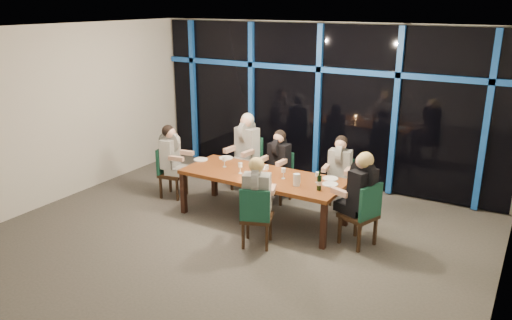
# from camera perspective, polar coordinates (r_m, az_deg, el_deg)

# --- Properties ---
(room) EXTENTS (7.04, 7.00, 3.02)m
(room) POSITION_cam_1_polar(r_m,az_deg,el_deg) (6.82, -2.57, 6.48)
(room) COLOR #534F49
(room) RESTS_ON ground
(window_wall) EXTENTS (6.86, 0.43, 2.94)m
(window_wall) POSITION_cam_1_polar(r_m,az_deg,el_deg) (9.46, 7.28, 6.61)
(window_wall) COLOR black
(window_wall) RESTS_ON ground
(dining_table) EXTENTS (2.60, 1.00, 0.75)m
(dining_table) POSITION_cam_1_polar(r_m,az_deg,el_deg) (7.85, 0.74, -2.18)
(dining_table) COLOR brown
(dining_table) RESTS_ON ground
(chair_far_left) EXTENTS (0.50, 0.50, 0.98)m
(chair_far_left) POSITION_cam_1_polar(r_m,az_deg,el_deg) (9.19, -0.84, -0.02)
(chair_far_left) COLOR black
(chair_far_left) RESTS_ON ground
(chair_far_mid) EXTENTS (0.43, 0.43, 0.87)m
(chair_far_mid) POSITION_cam_1_polar(r_m,az_deg,el_deg) (8.70, 2.78, -1.55)
(chair_far_mid) COLOR black
(chair_far_mid) RESTS_ON ground
(chair_far_right) EXTENTS (0.46, 0.46, 0.88)m
(chair_far_right) POSITION_cam_1_polar(r_m,az_deg,el_deg) (8.40, 9.54, -2.46)
(chair_far_right) COLOR black
(chair_far_right) RESTS_ON ground
(chair_end_left) EXTENTS (0.48, 0.48, 0.89)m
(chair_end_left) POSITION_cam_1_polar(r_m,az_deg,el_deg) (8.98, -9.92, -1.07)
(chair_end_left) COLOR black
(chair_end_left) RESTS_ON ground
(chair_end_right) EXTENTS (0.57, 0.57, 0.95)m
(chair_end_right) POSITION_cam_1_polar(r_m,az_deg,el_deg) (7.19, 12.18, -5.80)
(chair_end_right) COLOR black
(chair_end_right) RESTS_ON ground
(chair_near_mid) EXTENTS (0.54, 0.54, 0.91)m
(chair_near_mid) POSITION_cam_1_polar(r_m,az_deg,el_deg) (7.01, 0.01, -6.23)
(chair_near_mid) COLOR black
(chair_near_mid) RESTS_ON ground
(diner_far_left) EXTENTS (0.52, 0.64, 0.96)m
(diner_far_left) POSITION_cam_1_polar(r_m,az_deg,el_deg) (9.02, -1.18, 2.21)
(diner_far_left) COLOR black
(diner_far_left) RESTS_ON ground
(diner_far_mid) EXTENTS (0.45, 0.55, 0.84)m
(diner_far_mid) POSITION_cam_1_polar(r_m,az_deg,el_deg) (8.53, 2.55, 0.51)
(diner_far_mid) COLOR black
(diner_far_mid) RESTS_ON ground
(diner_far_right) EXTENTS (0.47, 0.57, 0.85)m
(diner_far_right) POSITION_cam_1_polar(r_m,az_deg,el_deg) (8.22, 9.54, -0.33)
(diner_far_right) COLOR black
(diner_far_right) RESTS_ON ground
(diner_end_left) EXTENTS (0.59, 0.48, 0.87)m
(diner_end_left) POSITION_cam_1_polar(r_m,az_deg,el_deg) (8.83, -9.62, 1.06)
(diner_end_left) COLOR black
(diner_end_left) RESTS_ON ground
(diner_end_right) EXTENTS (0.65, 0.58, 0.93)m
(diner_end_right) POSITION_cam_1_polar(r_m,az_deg,el_deg) (7.10, 11.87, -2.79)
(diner_end_right) COLOR black
(diner_end_right) RESTS_ON ground
(diner_near_mid) EXTENTS (0.55, 0.62, 0.89)m
(diner_near_mid) POSITION_cam_1_polar(r_m,az_deg,el_deg) (6.94, 0.12, -3.24)
(diner_near_mid) COLOR black
(diner_near_mid) RESTS_ON ground
(plate_far_left) EXTENTS (0.24, 0.24, 0.01)m
(plate_far_left) POSITION_cam_1_polar(r_m,az_deg,el_deg) (8.65, -3.46, 0.24)
(plate_far_left) COLOR white
(plate_far_left) RESTS_ON dining_table
(plate_far_mid) EXTENTS (0.24, 0.24, 0.01)m
(plate_far_mid) POSITION_cam_1_polar(r_m,az_deg,el_deg) (8.10, 0.42, -0.95)
(plate_far_mid) COLOR white
(plate_far_mid) RESTS_ON dining_table
(plate_far_right) EXTENTS (0.24, 0.24, 0.01)m
(plate_far_right) POSITION_cam_1_polar(r_m,az_deg,el_deg) (7.72, 8.50, -2.11)
(plate_far_right) COLOR white
(plate_far_right) RESTS_ON dining_table
(plate_end_left) EXTENTS (0.24, 0.24, 0.01)m
(plate_end_left) POSITION_cam_1_polar(r_m,az_deg,el_deg) (8.59, -6.25, 0.05)
(plate_end_left) COLOR white
(plate_end_left) RESTS_ON dining_table
(plate_end_right) EXTENTS (0.24, 0.24, 0.01)m
(plate_end_right) POSITION_cam_1_polar(r_m,az_deg,el_deg) (7.49, 8.47, -2.75)
(plate_end_right) COLOR white
(plate_end_right) RESTS_ON dining_table
(plate_near_mid) EXTENTS (0.24, 0.24, 0.01)m
(plate_near_mid) POSITION_cam_1_polar(r_m,az_deg,el_deg) (7.50, 0.89, -2.52)
(plate_near_mid) COLOR white
(plate_near_mid) RESTS_ON dining_table
(wine_bottle) EXTENTS (0.07, 0.07, 0.29)m
(wine_bottle) POSITION_cam_1_polar(r_m,az_deg,el_deg) (7.22, 7.23, -2.60)
(wine_bottle) COLOR black
(wine_bottle) RESTS_ON dining_table
(water_pitcher) EXTENTS (0.11, 0.10, 0.18)m
(water_pitcher) POSITION_cam_1_polar(r_m,az_deg,el_deg) (7.37, 4.66, -2.27)
(water_pitcher) COLOR silver
(water_pitcher) RESTS_ON dining_table
(tea_light) EXTENTS (0.05, 0.05, 0.03)m
(tea_light) POSITION_cam_1_polar(r_m,az_deg,el_deg) (7.65, -0.74, -2.06)
(tea_light) COLOR #FDA34B
(tea_light) RESTS_ON dining_table
(wine_glass_a) EXTENTS (0.07, 0.07, 0.18)m
(wine_glass_a) POSITION_cam_1_polar(r_m,az_deg,el_deg) (7.85, -1.81, -0.65)
(wine_glass_a) COLOR silver
(wine_glass_a) RESTS_ON dining_table
(wine_glass_b) EXTENTS (0.06, 0.06, 0.16)m
(wine_glass_b) POSITION_cam_1_polar(r_m,az_deg,el_deg) (7.78, 1.25, -0.89)
(wine_glass_b) COLOR silver
(wine_glass_b) RESTS_ON dining_table
(wine_glass_c) EXTENTS (0.06, 0.06, 0.17)m
(wine_glass_c) POSITION_cam_1_polar(r_m,az_deg,el_deg) (7.64, 3.16, -1.26)
(wine_glass_c) COLOR white
(wine_glass_c) RESTS_ON dining_table
(wine_glass_d) EXTENTS (0.07, 0.07, 0.17)m
(wine_glass_d) POSITION_cam_1_polar(r_m,az_deg,el_deg) (8.17, -3.63, 0.05)
(wine_glass_d) COLOR silver
(wine_glass_d) RESTS_ON dining_table
(wine_glass_e) EXTENTS (0.06, 0.06, 0.17)m
(wine_glass_e) POSITION_cam_1_polar(r_m,az_deg,el_deg) (7.51, 7.05, -1.71)
(wine_glass_e) COLOR silver
(wine_glass_e) RESTS_ON dining_table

